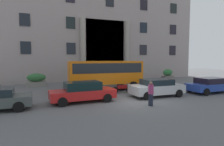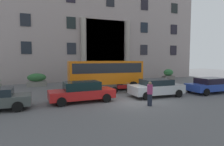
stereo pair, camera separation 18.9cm
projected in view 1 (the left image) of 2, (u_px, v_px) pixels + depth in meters
ground_plane at (138, 102)px, 13.83m from camera, size 80.00×64.00×0.12m
office_building_facade at (83, 14)px, 29.30m from camera, size 33.44×9.62×19.85m
orange_minibus at (105, 73)px, 18.58m from camera, size 7.14×2.97×2.84m
bus_stop_sign at (137, 71)px, 21.77m from camera, size 0.44×0.08×2.70m
hedge_planter_west at (115, 78)px, 24.65m from camera, size 1.87×0.74×1.20m
hedge_planter_entrance_right at (88, 79)px, 23.05m from camera, size 1.50×0.78×1.38m
hedge_planter_entrance_left at (168, 75)px, 26.98m from camera, size 1.58×0.92×1.58m
hedge_planter_far_west at (36, 80)px, 21.06m from camera, size 2.07×0.93×1.44m
parked_estate_mid at (210, 85)px, 17.22m from camera, size 4.32×2.11×1.36m
parked_sedan_second at (157, 87)px, 15.57m from camera, size 4.35×2.10×1.42m
parked_sedan_far at (83, 92)px, 13.60m from camera, size 4.66×2.11×1.46m
scooter_by_planter at (77, 91)px, 15.43m from camera, size 2.04×0.55×0.89m
motorcycle_far_end at (122, 88)px, 16.97m from camera, size 2.01×0.55×0.89m
pedestrian_child_trailing at (151, 94)px, 12.48m from camera, size 0.36×0.36×1.60m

